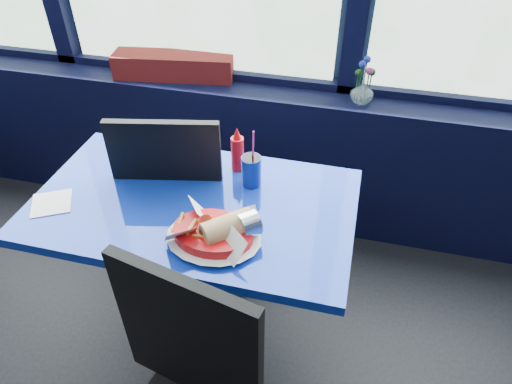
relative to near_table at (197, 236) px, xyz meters
The scene contains 9 objects.
window_sill 0.94m from the near_table, 109.03° to the left, with size 5.00×0.26×0.80m, color black.
near_table is the anchor object (origin of this frame).
chair_near_back 0.27m from the near_table, 116.62° to the left, with size 0.54×0.54×1.01m.
planter_box 1.03m from the near_table, 115.45° to the left, with size 0.62×0.16×0.12m, color maroon.
flower_vase 1.05m from the near_table, 56.43° to the left, with size 0.13×0.14×0.23m.
food_basket 0.32m from the near_table, 50.16° to the right, with size 0.34×0.34×0.11m.
ketchup_bottle 0.37m from the near_table, 65.78° to the left, with size 0.05×0.05×0.19m.
soda_cup 0.35m from the near_table, 40.56° to the left, with size 0.08×0.08×0.26m.
napkin 0.56m from the near_table, 164.47° to the right, with size 0.14×0.14×0.00m, color white.
Camera 1 is at (0.84, 0.80, 1.85)m, focal length 32.00 mm.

